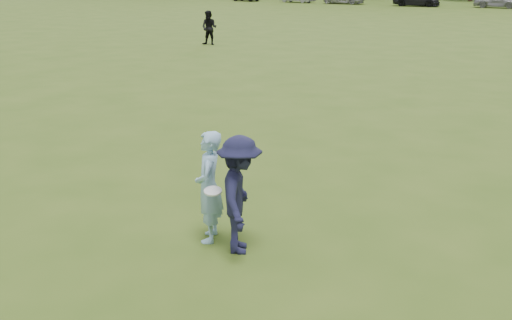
# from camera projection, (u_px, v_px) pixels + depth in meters

# --- Properties ---
(ground) EXTENTS (200.00, 200.00, 0.00)m
(ground) POSITION_uv_depth(u_px,v_px,m) (210.00, 255.00, 8.97)
(ground) COLOR #385217
(ground) RESTS_ON ground
(thrower) EXTENTS (0.66, 0.77, 1.77)m
(thrower) POSITION_uv_depth(u_px,v_px,m) (209.00, 187.00, 9.24)
(thrower) COLOR #90BCDE
(thrower) RESTS_ON ground
(defender) EXTENTS (1.13, 1.34, 1.80)m
(defender) POSITION_uv_depth(u_px,v_px,m) (240.00, 195.00, 8.86)
(defender) COLOR #181835
(defender) RESTS_ON ground
(player_far_a) EXTENTS (0.97, 0.81, 1.83)m
(player_far_a) POSITION_uv_depth(u_px,v_px,m) (209.00, 28.00, 32.62)
(player_far_a) COLOR black
(player_far_a) RESTS_ON ground
(car_e) EXTENTS (4.34, 1.78, 1.47)m
(car_e) POSITION_uv_depth(u_px,v_px,m) (496.00, 1.00, 61.52)
(car_e) COLOR slate
(car_e) RESTS_ON ground
(disc_in_play) EXTENTS (0.30, 0.30, 0.09)m
(disc_in_play) POSITION_uv_depth(u_px,v_px,m) (213.00, 191.00, 8.89)
(disc_in_play) COLOR white
(disc_in_play) RESTS_ON ground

